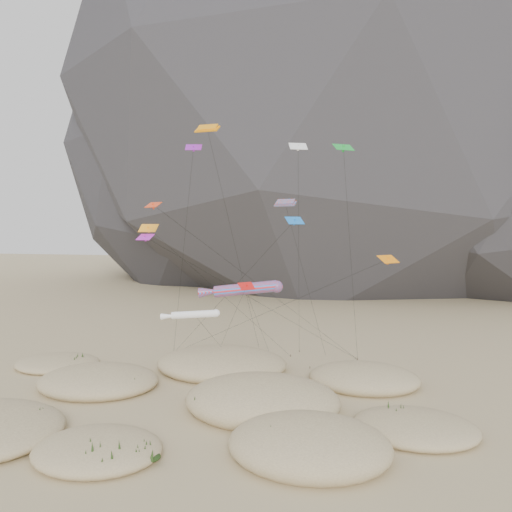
{
  "coord_description": "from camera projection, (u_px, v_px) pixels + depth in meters",
  "views": [
    {
      "loc": [
        15.35,
        -40.92,
        17.14
      ],
      "look_at": [
        2.37,
        12.0,
        14.14
      ],
      "focal_mm": 35.0,
      "sensor_mm": 36.0,
      "label": 1
    }
  ],
  "objects": [
    {
      "name": "ground",
      "position": [
        198.0,
        422.0,
        44.28
      ],
      "size": [
        500.0,
        500.0,
        0.0
      ],
      "primitive_type": "plane",
      "color": "#CCB789",
      "rests_on": "ground"
    },
    {
      "name": "rock_headland",
      "position": [
        351.0,
        49.0,
        153.89
      ],
      "size": [
        226.37,
        148.64,
        177.5
      ],
      "color": "black",
      "rests_on": "ground"
    },
    {
      "name": "dunes",
      "position": [
        202.0,
        396.0,
        48.97
      ],
      "size": [
        52.33,
        37.07,
        4.14
      ],
      "color": "#CCB789",
      "rests_on": "ground"
    },
    {
      "name": "dune_grass",
      "position": [
        195.0,
        398.0,
        48.08
      ],
      "size": [
        41.76,
        27.67,
        1.51
      ],
      "color": "black",
      "rests_on": "ground"
    },
    {
      "name": "kite_stakes",
      "position": [
        271.0,
        356.0,
        66.73
      ],
      "size": [
        24.84,
        7.92,
        0.3
      ],
      "color": "#3F2D1E",
      "rests_on": "ground"
    },
    {
      "name": "rainbow_tube_kite",
      "position": [
        243.0,
        289.0,
        54.39
      ],
      "size": [
        9.24,
        13.72,
        11.56
      ],
      "color": "red",
      "rests_on": "ground"
    },
    {
      "name": "white_tube_kite",
      "position": [
        192.0,
        315.0,
        49.84
      ],
      "size": [
        6.05,
        17.38,
        9.14
      ],
      "color": "white",
      "rests_on": "ground"
    },
    {
      "name": "orange_parafoil",
      "position": [
        208.0,
        132.0,
        53.83
      ],
      "size": [
        4.22,
        13.78,
        28.44
      ],
      "color": "orange",
      "rests_on": "ground"
    },
    {
      "name": "multi_parafoil",
      "position": [
        286.0,
        206.0,
        51.77
      ],
      "size": [
        3.82,
        16.75,
        20.24
      ],
      "color": "red",
      "rests_on": "ground"
    },
    {
      "name": "delta_kites",
      "position": [
        247.0,
        216.0,
        53.7
      ],
      "size": [
        29.18,
        21.1,
        26.54
      ],
      "color": "orange",
      "rests_on": "ground"
    }
  ]
}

